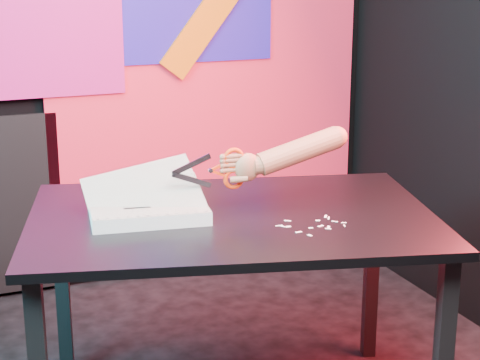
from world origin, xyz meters
name	(u,v)px	position (x,y,z in m)	size (l,w,h in m)	color
room	(170,35)	(0.00, 0.00, 1.35)	(3.01, 3.01, 2.71)	black
backdrop	(89,93)	(0.06, 1.46, 0.96)	(2.88, 0.05, 2.08)	red
work_table	(232,237)	(0.23, 0.11, 0.67)	(1.51, 1.19, 0.75)	black
printout_stack	(148,210)	(-0.03, 0.19, 0.78)	(0.41, 0.33, 0.20)	white
scissors	(229,169)	(0.23, 0.14, 0.90)	(0.25, 0.02, 0.14)	#A3A5AB
hand_forearm	(291,153)	(0.45, 0.13, 0.93)	(0.44, 0.10, 0.17)	brown
paper_clippings	(313,225)	(0.43, -0.09, 0.75)	(0.22, 0.17, 0.00)	white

